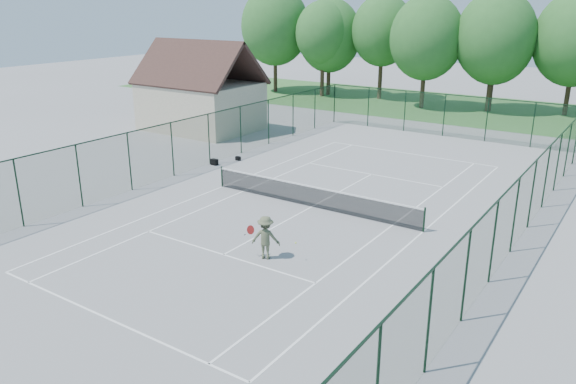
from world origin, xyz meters
name	(u,v)px	position (x,y,z in m)	size (l,w,h in m)	color
ground	(312,207)	(0.00, 0.00, 0.00)	(140.00, 140.00, 0.00)	gray
grass_far	(488,111)	(0.00, 30.00, 0.01)	(80.00, 16.00, 0.01)	#3B7433
court_lines	(312,207)	(0.00, 0.00, 0.00)	(11.05, 23.85, 0.01)	white
tennis_net	(312,195)	(0.00, 0.00, 0.58)	(11.08, 0.08, 1.10)	black
fence_enclosure	(312,175)	(0.00, 0.00, 1.56)	(18.05, 36.05, 3.02)	#1C3E26
utility_building	(200,88)	(-16.00, 10.00, 3.12)	(8.60, 6.27, 6.63)	beige
tree_line_far	(496,41)	(0.00, 30.00, 5.99)	(39.40, 6.40, 9.70)	#412B1E
sports_bag_a	(214,162)	(-8.61, 2.94, 0.18)	(0.44, 0.27, 0.35)	black
sports_bag_b	(238,158)	(-8.07, 4.52, 0.12)	(0.31, 0.19, 0.24)	black
tennis_player	(266,237)	(1.51, -5.73, 0.84)	(1.97, 1.01, 1.67)	#545A3E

